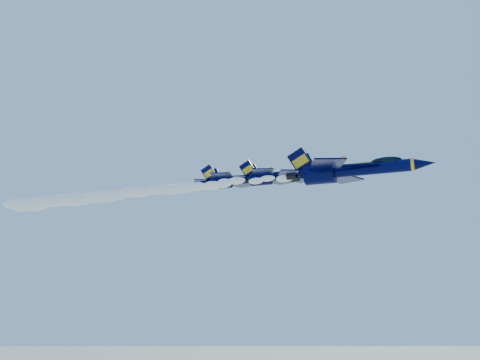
% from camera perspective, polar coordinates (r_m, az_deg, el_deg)
% --- Properties ---
extents(jet_lead, '(19.77, 16.21, 7.34)m').
position_cam_1_polar(jet_lead, '(66.10, 13.05, 1.19)').
color(jet_lead, '#00022D').
extents(smoke_trail_jet_lead, '(53.89, 2.68, 2.41)m').
position_cam_1_polar(smoke_trail_jet_lead, '(80.06, -12.64, -1.55)').
color(smoke_trail_jet_lead, white).
extents(jet_second, '(15.92, 13.06, 5.91)m').
position_cam_1_polar(jet_second, '(76.70, 4.82, 0.51)').
color(jet_second, '#00022D').
extents(smoke_trail_jet_second, '(53.89, 2.16, 1.94)m').
position_cam_1_polar(smoke_trail_jet_second, '(92.83, -15.30, -1.65)').
color(smoke_trail_jet_second, white).
extents(jet_third, '(18.13, 14.87, 6.74)m').
position_cam_1_polar(jet_third, '(90.63, -0.17, 0.07)').
color(jet_third, '#00022D').
extents(smoke_trail_jet_third, '(53.89, 2.46, 2.21)m').
position_cam_1_polar(smoke_trail_jet_third, '(108.95, -17.13, -1.76)').
color(smoke_trail_jet_third, white).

